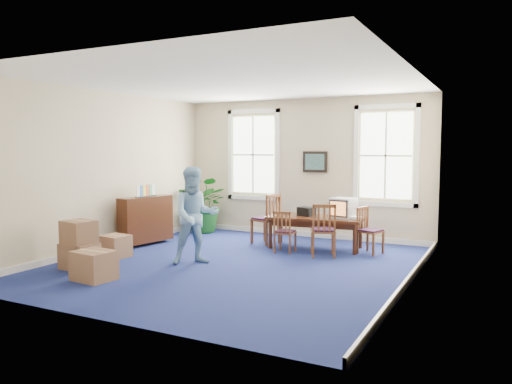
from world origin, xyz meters
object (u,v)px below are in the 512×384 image
at_px(credenza, 146,222).
at_px(chair_near_left, 285,232).
at_px(conference_table, 315,232).
at_px(potted_plant, 206,204).
at_px(man, 195,216).
at_px(crt_tv, 343,208).
at_px(cardboard_boxes, 93,243).

bearing_deg(credenza, chair_near_left, 23.18).
bearing_deg(conference_table, potted_plant, 162.20).
xyz_separation_m(chair_near_left, man, (-1.04, -1.61, 0.45)).
relative_size(crt_tv, chair_near_left, 0.58).
height_order(conference_table, potted_plant, potted_plant).
bearing_deg(man, conference_table, 13.65).
distance_m(credenza, potted_plant, 1.96).
bearing_deg(credenza, crt_tv, 29.94).
xyz_separation_m(conference_table, man, (-1.44, -2.27, 0.54)).
bearing_deg(potted_plant, man, -60.49).
xyz_separation_m(conference_table, chair_near_left, (-0.40, -0.66, 0.09)).
relative_size(conference_table, chair_near_left, 2.32).
bearing_deg(man, chair_near_left, 13.09).
relative_size(conference_table, cardboard_boxes, 1.26).
distance_m(chair_near_left, potted_plant, 3.01).
bearing_deg(man, cardboard_boxes, 175.58).
relative_size(man, cardboard_boxes, 1.13).
bearing_deg(potted_plant, conference_table, -11.90).
relative_size(chair_near_left, man, 0.48).
height_order(conference_table, crt_tv, crt_tv).
height_order(crt_tv, potted_plant, potted_plant).
bearing_deg(cardboard_boxes, man, 39.59).
bearing_deg(cardboard_boxes, chair_near_left, 48.78).
distance_m(conference_table, chair_near_left, 0.77).
bearing_deg(cardboard_boxes, conference_table, 50.57).
relative_size(conference_table, credenza, 1.57).
xyz_separation_m(crt_tv, man, (-2.01, -2.31, 0.00)).
relative_size(crt_tv, credenza, 0.39).
xyz_separation_m(potted_plant, cardboard_boxes, (0.31, -4.03, -0.25)).
xyz_separation_m(crt_tv, chair_near_left, (-0.97, -0.70, -0.44)).
relative_size(potted_plant, cardboard_boxes, 0.90).
height_order(chair_near_left, potted_plant, potted_plant).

